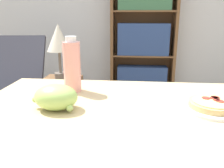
{
  "coord_description": "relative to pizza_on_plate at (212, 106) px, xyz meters",
  "views": [
    {
      "loc": [
        0.08,
        -0.67,
        1.1
      ],
      "look_at": [
        -0.01,
        0.25,
        0.82
      ],
      "focal_mm": 38.0,
      "sensor_mm": 36.0,
      "label": 1
    }
  ],
  "objects": [
    {
      "name": "dining_table",
      "position": [
        -0.32,
        -0.08,
        -0.12
      ],
      "size": [
        1.14,
        0.87,
        0.76
      ],
      "color": "#D1B27F",
      "rests_on": "ground_plane"
    },
    {
      "name": "pizza_on_plate",
      "position": [
        0.0,
        0.0,
        0.0
      ],
      "size": [
        0.21,
        0.21,
        0.04
      ],
      "color": "white",
      "rests_on": "dining_table"
    },
    {
      "name": "bookshelf",
      "position": [
        -0.18,
        2.3,
        0.03
      ],
      "size": [
        0.83,
        0.28,
        1.71
      ],
      "color": "brown",
      "rests_on": "ground_plane"
    },
    {
      "name": "lounge_chair_near",
      "position": [
        -1.47,
        1.28,
        -0.49
      ],
      "size": [
        0.66,
        0.83,
        0.88
      ],
      "rotation": [
        0.0,
        0.0,
        0.14
      ],
      "color": "black",
      "rests_on": "ground_plane"
    },
    {
      "name": "table_lamp",
      "position": [
        -0.96,
        1.23,
        0.09
      ],
      "size": [
        0.21,
        0.21,
        0.5
      ],
      "color": "#665B51",
      "rests_on": "side_table"
    },
    {
      "name": "side_table",
      "position": [
        -0.96,
        1.23,
        -0.52
      ],
      "size": [
        0.34,
        0.34,
        0.52
      ],
      "color": "brown",
      "rests_on": "ground_plane"
    },
    {
      "name": "grape_bunch",
      "position": [
        -0.56,
        -0.05,
        0.03
      ],
      "size": [
        0.17,
        0.13,
        0.09
      ],
      "color": "#A8CC66",
      "rests_on": "dining_table"
    },
    {
      "name": "drink_bottle",
      "position": [
        -0.56,
        0.17,
        0.1
      ],
      "size": [
        0.08,
        0.08,
        0.24
      ],
      "color": "pink",
      "rests_on": "dining_table"
    }
  ]
}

